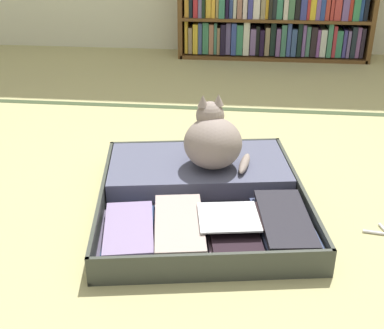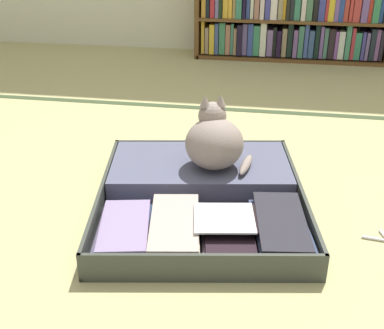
% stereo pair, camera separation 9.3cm
% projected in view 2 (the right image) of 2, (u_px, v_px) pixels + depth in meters
% --- Properties ---
extents(ground_plane, '(10.00, 10.00, 0.00)m').
position_uv_depth(ground_plane, '(227.00, 232.00, 1.66)').
color(ground_plane, tan).
extents(tatami_border, '(4.80, 0.05, 0.00)m').
position_uv_depth(tatami_border, '(249.00, 110.00, 2.66)').
color(tatami_border, '#374529').
rests_on(tatami_border, ground_plane).
extents(bookshelf, '(1.33, 0.26, 0.80)m').
position_uv_depth(bookshelf, '(293.00, 2.00, 3.43)').
color(bookshelf, brown).
rests_on(bookshelf, ground_plane).
extents(open_suitcase, '(0.82, 0.88, 0.09)m').
position_uv_depth(open_suitcase, '(202.00, 193.00, 1.80)').
color(open_suitcase, '#373C35').
rests_on(open_suitcase, ground_plane).
extents(black_cat, '(0.28, 0.27, 0.27)m').
position_uv_depth(black_cat, '(214.00, 141.00, 1.84)').
color(black_cat, gray).
rests_on(black_cat, open_suitcase).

